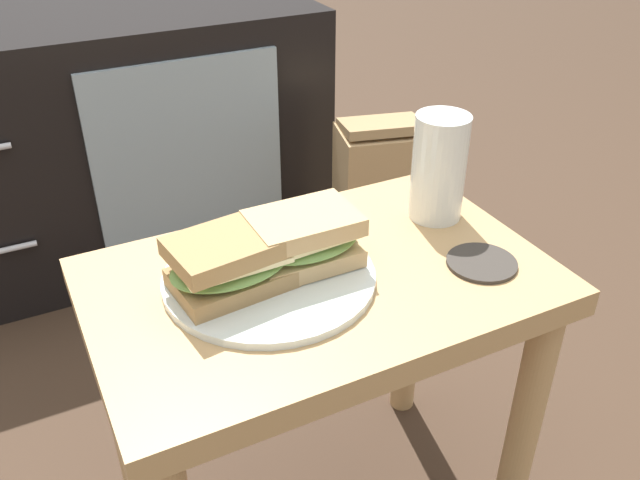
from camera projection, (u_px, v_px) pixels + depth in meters
side_table at (320, 332)px, 0.87m from camera, size 0.56×0.36×0.46m
tv_cabinet at (114, 138)px, 1.61m from camera, size 0.96×0.46×0.58m
plate at (269, 277)px, 0.81m from camera, size 0.26×0.26×0.01m
sandwich_front at (230, 262)px, 0.77m from camera, size 0.15×0.11×0.07m
sandwich_back at (304, 239)px, 0.81m from camera, size 0.14×0.10×0.07m
beer_glass at (439, 169)px, 0.91m from camera, size 0.07×0.07×0.15m
coaster at (482, 263)px, 0.84m from camera, size 0.09×0.09×0.01m
paper_bag at (378, 204)px, 1.53m from camera, size 0.21×0.18×0.40m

